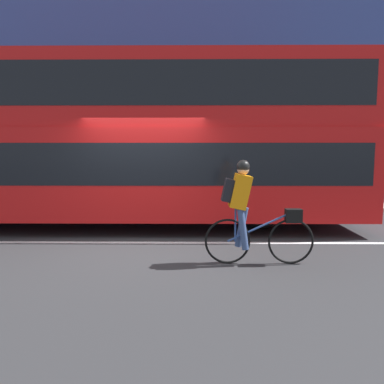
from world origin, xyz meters
TOP-DOWN VIEW (x-y plane):
  - ground_plane at (0.00, 0.00)m, footprint 80.00×80.00m
  - road_center_line at (0.00, 0.19)m, footprint 50.00×0.14m
  - sidewalk_curb at (0.00, 5.06)m, footprint 60.00×2.20m
  - building_facade at (0.00, 6.31)m, footprint 60.00×0.30m
  - bus at (-1.07, 1.73)m, footprint 11.97×2.49m
  - cyclist_on_bike at (1.92, -1.15)m, footprint 1.78×0.32m
  - trash_bin at (5.78, 4.95)m, footprint 0.49×0.49m

SIDE VIEW (x-z plane):
  - ground_plane at x=0.00m, z-range 0.00..0.00m
  - road_center_line at x=0.00m, z-range 0.00..0.01m
  - sidewalk_curb at x=0.00m, z-range 0.00..0.10m
  - trash_bin at x=5.78m, z-range 0.10..1.02m
  - cyclist_on_bike at x=1.92m, z-range 0.06..1.76m
  - bus at x=-1.07m, z-range 0.22..4.13m
  - building_facade at x=0.00m, z-range 0.00..8.25m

